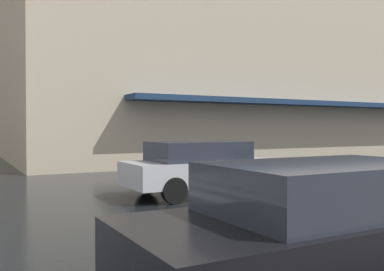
# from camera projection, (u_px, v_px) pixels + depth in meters

# --- Properties ---
(haussmann_block_corner) EXTENTS (21.16, 25.28, 19.19)m
(haussmann_block_corner) POSITION_uv_depth(u_px,v_px,m) (195.00, 21.00, 30.36)
(haussmann_block_corner) COLOR tan
(haussmann_block_corner) RESTS_ON ground_plane
(car_black) EXTENTS (1.85, 4.10, 1.41)m
(car_black) POSITION_uv_depth(u_px,v_px,m) (321.00, 227.00, 4.37)
(car_black) COLOR black
(car_black) RESTS_ON ground_plane
(car_silver) EXTENTS (1.85, 4.10, 1.41)m
(car_silver) POSITION_uv_depth(u_px,v_px,m) (202.00, 166.00, 11.19)
(car_silver) COLOR #B7B7BC
(car_silver) RESTS_ON ground_plane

